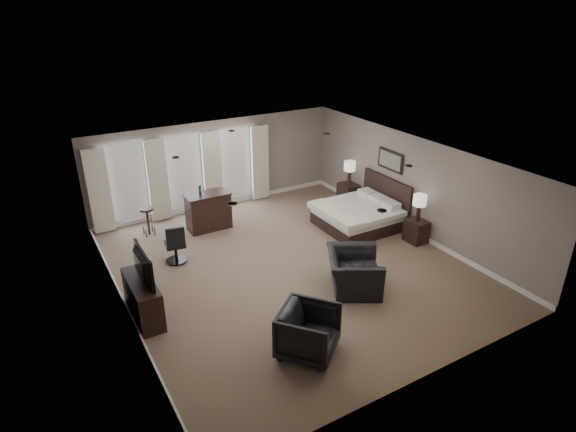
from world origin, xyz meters
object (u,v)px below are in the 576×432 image
nightstand_far (348,194)px  lamp_near (419,208)px  nightstand_near (416,231)px  armchair_far (309,330)px  lamp_far (349,173)px  bar_stool_right (209,218)px  bed (355,206)px  armchair_near (354,266)px  bar_stool_left (148,221)px  bar_counter (208,211)px  tv (140,278)px  desk_chair (175,243)px  dresser (143,299)px

nightstand_far → lamp_near: 2.97m
nightstand_near → armchair_far: (-4.70, -2.22, 0.20)m
lamp_far → bar_stool_right: lamp_far is taller
bed → nightstand_far: size_ratio=3.12×
armchair_near → bar_stool_left: bearing=62.7°
armchair_near → armchair_far: size_ratio=1.29×
bed → bar_counter: size_ratio=1.69×
tv → desk_chair: 2.23m
tv → desk_chair: desk_chair is taller
lamp_far → nightstand_far: bearing=0.0°
bed → armchair_far: bearing=-136.1°
bed → tv: 6.14m
tv → desk_chair: bearing=-34.4°
nightstand_far → armchair_near: (-2.74, -3.85, 0.23)m
dresser → bar_stool_right: 3.94m
nightstand_near → lamp_near: (0.00, 0.00, 0.65)m
tv → bed: bearing=-79.2°
tv → dresser: bearing=0.0°
nightstand_far → desk_chair: bearing=-172.1°
dresser → desk_chair: desk_chair is taller
nightstand_near → bar_counter: size_ratio=0.50×
armchair_near → bar_stool_right: bearing=50.9°
nightstand_near → armchair_far: 5.21m
bar_counter → bar_stool_right: bar_counter is taller
nightstand_far → dresser: 7.39m
bed → desk_chair: size_ratio=2.03×
nightstand_near → armchair_far: armchair_far is taller
lamp_far → tv: lamp_far is taller
nightstand_near → desk_chair: bearing=159.6°
bed → dresser: 6.14m
lamp_far → bar_counter: (-4.31, 0.51, -0.48)m
tv → bar_stool_right: tv is taller
lamp_far → armchair_far: size_ratio=0.72×
nightstand_near → bar_stool_right: size_ratio=0.80×
bed → bar_stool_right: size_ratio=2.70×
nightstand_near → bar_counter: 5.51m
bed → bar_counter: bearing=150.2°
tv → bar_counter: size_ratio=0.95×
nightstand_far → dresser: size_ratio=0.46×
nightstand_near → armchair_near: armchair_near is taller
nightstand_near → dresser: (-6.92, 0.30, 0.11)m
armchair_far → bar_stool_right: size_ratio=1.33×
lamp_near → tv: size_ratio=0.63×
nightstand_far → bar_stool_right: (-4.36, 0.40, 0.05)m
nightstand_far → dresser: (-6.92, -2.60, 0.09)m
nightstand_near → lamp_far: 2.98m
nightstand_near → armchair_near: 2.91m
dresser → bar_stool_left: size_ratio=1.83×
bar_counter → desk_chair: bar_counter is taller
bar_stool_right → desk_chair: (-1.32, -1.19, 0.12)m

